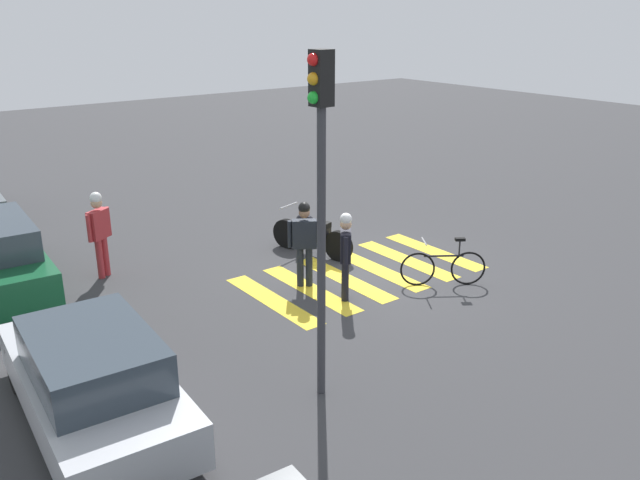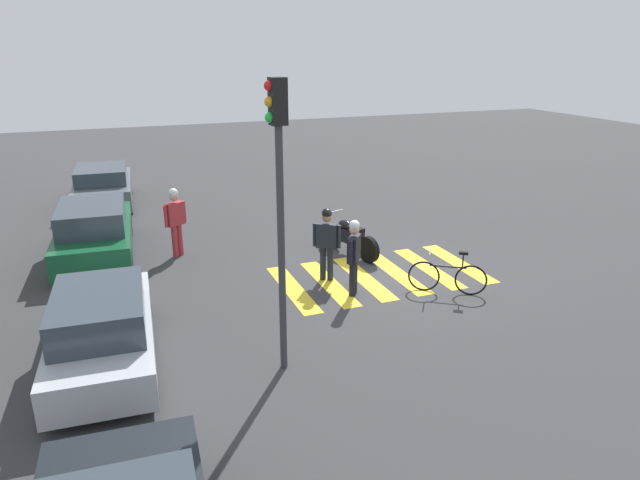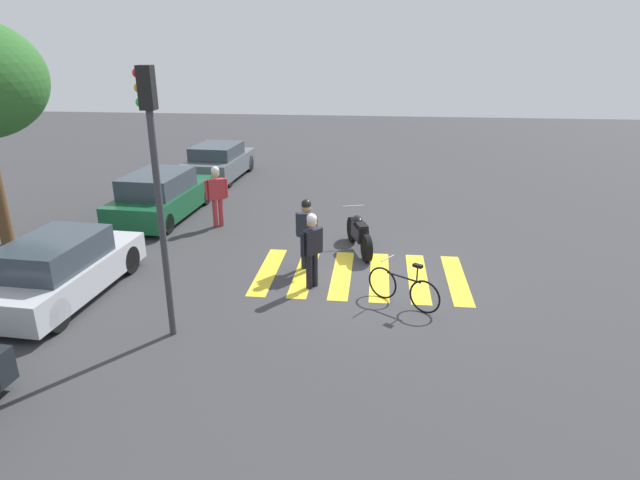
% 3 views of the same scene
% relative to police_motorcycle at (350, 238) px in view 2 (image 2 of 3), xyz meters
% --- Properties ---
extents(ground_plane, '(60.00, 60.00, 0.00)m').
position_rel_police_motorcycle_xyz_m(ground_plane, '(-1.61, -0.11, -0.48)').
color(ground_plane, '#38383A').
extents(police_motorcycle, '(2.12, 0.89, 1.07)m').
position_rel_police_motorcycle_xyz_m(police_motorcycle, '(0.00, 0.00, 0.00)').
color(police_motorcycle, black).
rests_on(police_motorcycle, ground_plane).
extents(leaning_bicycle, '(1.02, 1.47, 1.02)m').
position_rel_police_motorcycle_xyz_m(leaning_bicycle, '(-3.07, -1.05, -0.08)').
color(leaning_bicycle, black).
rests_on(leaning_bicycle, ground_plane).
extents(officer_on_foot, '(0.54, 0.45, 1.75)m').
position_rel_police_motorcycle_xyz_m(officer_on_foot, '(-2.38, 0.96, 0.53)').
color(officer_on_foot, black).
rests_on(officer_on_foot, ground_plane).
extents(officer_by_motorcycle, '(0.44, 0.57, 1.78)m').
position_rel_police_motorcycle_xyz_m(officer_by_motorcycle, '(-1.40, 1.22, 0.55)').
color(officer_by_motorcycle, '#1E232D').
rests_on(officer_by_motorcycle, ground_plane).
extents(pedestrian_bystander, '(0.43, 0.60, 1.84)m').
position_rel_police_motorcycle_xyz_m(pedestrian_bystander, '(1.57, 4.30, 0.60)').
color(pedestrian_bystander, '#B22D33').
rests_on(pedestrian_bystander, ground_plane).
extents(crosswalk_stripes, '(2.85, 4.95, 0.01)m').
position_rel_police_motorcycle_xyz_m(crosswalk_stripes, '(-1.61, -0.11, -0.47)').
color(crosswalk_stripes, yellow).
rests_on(crosswalk_stripes, ground_plane).
extents(car_silver_sedan, '(4.22, 1.89, 1.40)m').
position_rel_police_motorcycle_xyz_m(car_silver_sedan, '(-3.49, 6.24, 0.19)').
color(car_silver_sedan, black).
rests_on(car_silver_sedan, ground_plane).
extents(car_green_compact, '(4.53, 2.06, 1.47)m').
position_rel_police_motorcycle_xyz_m(car_green_compact, '(2.26, 6.33, 0.21)').
color(car_green_compact, black).
rests_on(car_green_compact, ground_plane).
extents(car_grey_coupe, '(4.18, 2.08, 1.40)m').
position_rel_police_motorcycle_xyz_m(car_grey_coupe, '(7.57, 6.02, 0.20)').
color(car_grey_coupe, black).
rests_on(car_grey_coupe, ground_plane).
extents(traffic_light_pole, '(0.25, 0.34, 4.88)m').
position_rel_police_motorcycle_xyz_m(traffic_light_pole, '(-4.74, 3.36, 2.75)').
color(traffic_light_pole, '#38383D').
rests_on(traffic_light_pole, ground_plane).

